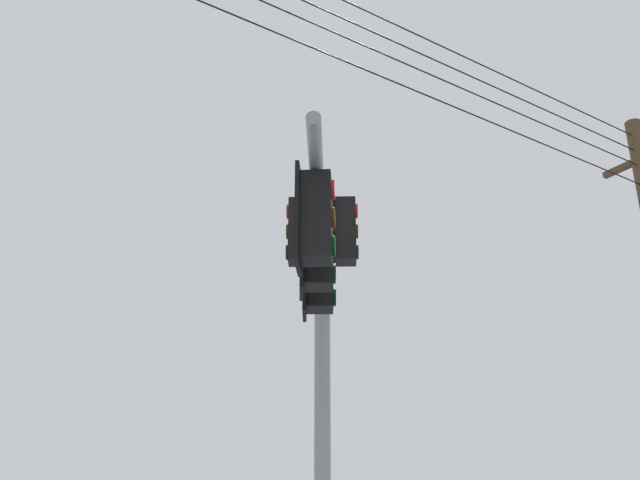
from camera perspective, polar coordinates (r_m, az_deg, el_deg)
name	(u,v)px	position (r m, az deg, el deg)	size (l,w,h in m)	color
signal_mast_assembly	(320,303)	(9.15, -0.01, -4.59)	(3.84, 1.30, 6.54)	gray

